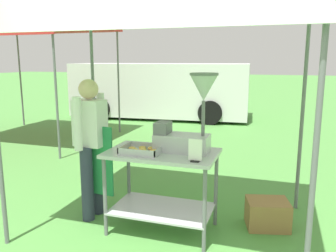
{
  "coord_description": "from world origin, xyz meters",
  "views": [
    {
      "loc": [
        0.94,
        -2.11,
        1.82
      ],
      "look_at": [
        -0.21,
        1.39,
        1.11
      ],
      "focal_mm": 37.09,
      "sensor_mm": 36.0,
      "label": 1
    }
  ],
  "objects_px": {
    "vendor": "(91,142)",
    "donut_cart": "(162,174)",
    "neighbour_tent": "(29,30)",
    "donut_fryer": "(189,121)",
    "stall_canopy": "(165,17)",
    "donut_tray": "(142,150)",
    "supply_crate": "(267,214)",
    "van_white": "(161,90)",
    "menu_sign": "(195,152)"
  },
  "relations": [
    {
      "from": "vendor",
      "to": "donut_cart",
      "type": "bearing_deg",
      "value": -4.4
    },
    {
      "from": "neighbour_tent",
      "to": "donut_fryer",
      "type": "bearing_deg",
      "value": -35.12
    },
    {
      "from": "stall_canopy",
      "to": "vendor",
      "type": "xyz_separation_m",
      "value": [
        -0.88,
        -0.03,
        -1.33
      ]
    },
    {
      "from": "donut_tray",
      "to": "supply_crate",
      "type": "xyz_separation_m",
      "value": [
        1.26,
        0.52,
        -0.75
      ]
    },
    {
      "from": "stall_canopy",
      "to": "neighbour_tent",
      "type": "xyz_separation_m",
      "value": [
        -4.2,
        3.12,
        0.21
      ]
    },
    {
      "from": "van_white",
      "to": "supply_crate",
      "type": "bearing_deg",
      "value": -61.86
    },
    {
      "from": "donut_fryer",
      "to": "menu_sign",
      "type": "relative_size",
      "value": 3.74
    },
    {
      "from": "donut_cart",
      "to": "neighbour_tent",
      "type": "distance_m",
      "value": 5.59
    },
    {
      "from": "donut_cart",
      "to": "supply_crate",
      "type": "xyz_separation_m",
      "value": [
        1.08,
        0.42,
        -0.48
      ]
    },
    {
      "from": "donut_cart",
      "to": "donut_fryer",
      "type": "relative_size",
      "value": 1.41
    },
    {
      "from": "donut_tray",
      "to": "donut_fryer",
      "type": "height_order",
      "value": "donut_fryer"
    },
    {
      "from": "stall_canopy",
      "to": "vendor",
      "type": "height_order",
      "value": "stall_canopy"
    },
    {
      "from": "donut_fryer",
      "to": "supply_crate",
      "type": "relative_size",
      "value": 1.57
    },
    {
      "from": "vendor",
      "to": "neighbour_tent",
      "type": "height_order",
      "value": "neighbour_tent"
    },
    {
      "from": "menu_sign",
      "to": "vendor",
      "type": "distance_m",
      "value": 1.33
    },
    {
      "from": "donut_fryer",
      "to": "van_white",
      "type": "xyz_separation_m",
      "value": [
        -2.74,
        6.99,
        -0.33
      ]
    },
    {
      "from": "donut_tray",
      "to": "supply_crate",
      "type": "distance_m",
      "value": 1.56
    },
    {
      "from": "supply_crate",
      "to": "donut_tray",
      "type": "bearing_deg",
      "value": -157.52
    },
    {
      "from": "donut_tray",
      "to": "menu_sign",
      "type": "xyz_separation_m",
      "value": [
        0.6,
        -0.15,
        0.07
      ]
    },
    {
      "from": "donut_cart",
      "to": "menu_sign",
      "type": "height_order",
      "value": "menu_sign"
    },
    {
      "from": "stall_canopy",
      "to": "supply_crate",
      "type": "height_order",
      "value": "stall_canopy"
    },
    {
      "from": "donut_tray",
      "to": "van_white",
      "type": "relative_size",
      "value": 0.07
    },
    {
      "from": "donut_tray",
      "to": "van_white",
      "type": "xyz_separation_m",
      "value": [
        -2.29,
        7.17,
        -0.02
      ]
    },
    {
      "from": "stall_canopy",
      "to": "neighbour_tent",
      "type": "bearing_deg",
      "value": 143.41
    },
    {
      "from": "donut_tray",
      "to": "donut_fryer",
      "type": "xyz_separation_m",
      "value": [
        0.45,
        0.18,
        0.31
      ]
    },
    {
      "from": "stall_canopy",
      "to": "donut_cart",
      "type": "xyz_separation_m",
      "value": [
        0.0,
        -0.1,
        -1.6
      ]
    },
    {
      "from": "neighbour_tent",
      "to": "menu_sign",
      "type": "bearing_deg",
      "value": -36.92
    },
    {
      "from": "menu_sign",
      "to": "vendor",
      "type": "xyz_separation_m",
      "value": [
        -1.29,
        0.32,
        -0.07
      ]
    },
    {
      "from": "neighbour_tent",
      "to": "van_white",
      "type": "bearing_deg",
      "value": 65.86
    },
    {
      "from": "vendor",
      "to": "supply_crate",
      "type": "xyz_separation_m",
      "value": [
        1.95,
        0.36,
        -0.75
      ]
    },
    {
      "from": "donut_cart",
      "to": "donut_tray",
      "type": "height_order",
      "value": "donut_tray"
    },
    {
      "from": "donut_fryer",
      "to": "van_white",
      "type": "relative_size",
      "value": 0.15
    },
    {
      "from": "donut_cart",
      "to": "stall_canopy",
      "type": "bearing_deg",
      "value": 90.0
    },
    {
      "from": "donut_fryer",
      "to": "vendor",
      "type": "distance_m",
      "value": 1.18
    },
    {
      "from": "neighbour_tent",
      "to": "vendor",
      "type": "bearing_deg",
      "value": -43.46
    },
    {
      "from": "stall_canopy",
      "to": "donut_cart",
      "type": "bearing_deg",
      "value": -90.0
    },
    {
      "from": "donut_tray",
      "to": "supply_crate",
      "type": "relative_size",
      "value": 0.78
    },
    {
      "from": "van_white",
      "to": "neighbour_tent",
      "type": "xyz_separation_m",
      "value": [
        -1.72,
        -3.85,
        1.57
      ]
    },
    {
      "from": "stall_canopy",
      "to": "neighbour_tent",
      "type": "relative_size",
      "value": 0.95
    },
    {
      "from": "supply_crate",
      "to": "donut_fryer",
      "type": "bearing_deg",
      "value": -156.99
    },
    {
      "from": "stall_canopy",
      "to": "donut_tray",
      "type": "bearing_deg",
      "value": -132.99
    },
    {
      "from": "menu_sign",
      "to": "donut_fryer",
      "type": "bearing_deg",
      "value": 114.64
    },
    {
      "from": "donut_tray",
      "to": "neighbour_tent",
      "type": "bearing_deg",
      "value": 140.42
    },
    {
      "from": "menu_sign",
      "to": "stall_canopy",
      "type": "bearing_deg",
      "value": 139.96
    },
    {
      "from": "supply_crate",
      "to": "van_white",
      "type": "distance_m",
      "value": 7.57
    },
    {
      "from": "vendor",
      "to": "donut_tray",
      "type": "bearing_deg",
      "value": -13.71
    },
    {
      "from": "stall_canopy",
      "to": "donut_fryer",
      "type": "bearing_deg",
      "value": -4.71
    },
    {
      "from": "menu_sign",
      "to": "vendor",
      "type": "bearing_deg",
      "value": 166.2
    },
    {
      "from": "vendor",
      "to": "donut_fryer",
      "type": "bearing_deg",
      "value": 0.48
    },
    {
      "from": "stall_canopy",
      "to": "donut_tray",
      "type": "xyz_separation_m",
      "value": [
        -0.19,
        -0.2,
        -1.33
      ]
    }
  ]
}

